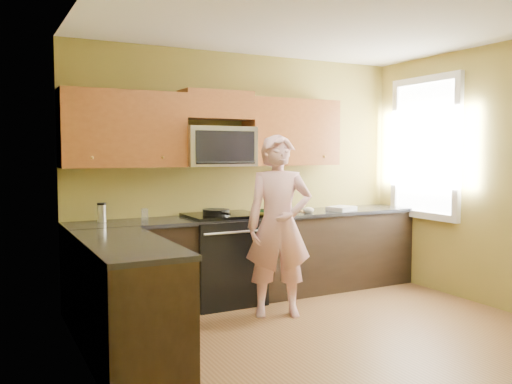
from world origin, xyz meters
TOP-DOWN VIEW (x-y plane):
  - floor at (0.00, 0.00)m, footprint 4.00×4.00m
  - ceiling at (0.00, 0.00)m, footprint 4.00×4.00m
  - wall_back at (0.00, 2.00)m, footprint 4.00×0.00m
  - wall_left at (-2.00, 0.00)m, footprint 0.00×4.00m
  - cabinet_back_run at (0.00, 1.70)m, footprint 4.00×0.60m
  - cabinet_left_run at (-1.70, 0.60)m, footprint 0.60×1.60m
  - countertop_back at (0.00, 1.69)m, footprint 4.00×0.62m
  - countertop_left at (-1.69, 0.60)m, footprint 0.62×1.60m
  - stove at (-0.40, 1.68)m, footprint 0.76×0.65m
  - microwave at (-0.40, 1.80)m, footprint 0.76×0.40m
  - upper_cab_left at (-1.39, 1.83)m, footprint 1.22×0.33m
  - upper_cab_right at (0.54, 1.83)m, footprint 1.12×0.33m
  - upper_cab_over_mw at (-0.40, 1.83)m, footprint 0.76×0.33m
  - window at (1.98, 1.20)m, footprint 0.06×1.06m
  - woman at (-0.09, 1.02)m, footprint 0.76×0.63m
  - frying_pan at (-0.50, 1.63)m, footprint 0.30×0.50m
  - butter_tub at (0.00, 1.50)m, footprint 0.13×0.13m
  - toast_slice at (0.61, 1.66)m, footprint 0.13×0.13m
  - napkin_a at (0.35, 1.54)m, footprint 0.14×0.15m
  - napkin_b at (0.60, 1.56)m, footprint 0.15×0.16m
  - dish_towel at (1.06, 1.58)m, footprint 0.36×0.32m
  - travel_mug at (-1.62, 1.84)m, footprint 0.10×0.10m
  - glass_c at (-1.21, 1.78)m, footprint 0.08×0.08m

SIDE VIEW (x-z plane):
  - floor at x=0.00m, z-range 0.00..0.00m
  - cabinet_back_run at x=0.00m, z-range 0.00..0.88m
  - cabinet_left_run at x=-1.70m, z-range 0.00..0.88m
  - stove at x=-0.40m, z-range 0.00..0.95m
  - woman at x=-0.09m, z-range 0.00..1.77m
  - countertop_back at x=0.00m, z-range 0.88..0.92m
  - countertop_left at x=-1.69m, z-range 0.88..0.92m
  - butter_tub at x=0.00m, z-range 0.87..0.97m
  - travel_mug at x=-1.62m, z-range 0.83..1.01m
  - toast_slice at x=0.61m, z-range 0.92..0.93m
  - dish_towel at x=1.06m, z-range 0.92..0.97m
  - frying_pan at x=-0.50m, z-range 0.92..0.98m
  - napkin_a at x=0.35m, z-range 0.92..0.98m
  - napkin_b at x=0.60m, z-range 0.92..0.99m
  - glass_c at x=-1.21m, z-range 0.92..1.04m
  - wall_back at x=0.00m, z-range -0.65..3.35m
  - wall_left at x=-2.00m, z-range -0.65..3.35m
  - microwave at x=-0.40m, z-range 1.24..1.66m
  - upper_cab_left at x=-1.39m, z-range 1.07..1.82m
  - upper_cab_right at x=0.54m, z-range 1.07..1.82m
  - window at x=1.98m, z-range 0.82..2.48m
  - upper_cab_over_mw at x=-0.40m, z-range 1.95..2.25m
  - ceiling at x=0.00m, z-range 2.70..2.70m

